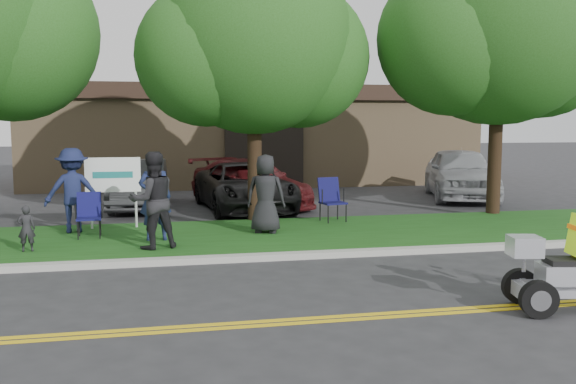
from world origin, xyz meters
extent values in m
plane|color=#28282B|center=(0.00, 0.00, 0.00)|extent=(120.00, 120.00, 0.00)
cube|color=gold|center=(0.00, -0.58, 0.01)|extent=(60.00, 0.10, 0.01)
cube|color=gold|center=(0.00, -0.42, 0.01)|extent=(60.00, 0.10, 0.01)
cube|color=#A8A89E|center=(0.00, 3.05, 0.06)|extent=(60.00, 0.25, 0.12)
cube|color=#1A4512|center=(0.00, 5.20, 0.06)|extent=(60.00, 4.00, 0.10)
cube|color=#9E7F5B|center=(2.00, 19.00, 2.00)|extent=(18.00, 8.00, 4.00)
cube|color=black|center=(2.00, 14.95, 3.70)|extent=(18.00, 0.30, 0.60)
sphere|color=#224F16|center=(-5.15, 7.30, 4.59)|extent=(4.05, 4.05, 4.05)
cylinder|color=#332114|center=(0.50, 7.20, 2.10)|extent=(0.36, 0.36, 4.20)
sphere|color=#224F16|center=(0.50, 7.20, 4.65)|extent=(4.80, 4.80, 4.80)
sphere|color=#224F16|center=(1.70, 7.50, 4.20)|extent=(3.60, 3.60, 3.60)
sphere|color=#224F16|center=(-0.70, 7.00, 4.12)|extent=(3.36, 3.36, 3.36)
cylinder|color=#332114|center=(7.00, 7.00, 2.38)|extent=(0.36, 0.36, 4.76)
sphere|color=#224F16|center=(7.00, 7.00, 5.27)|extent=(5.60, 5.60, 5.60)
sphere|color=#224F16|center=(8.40, 7.30, 4.76)|extent=(4.20, 4.20, 4.20)
sphere|color=#224F16|center=(5.60, 6.80, 4.68)|extent=(3.92, 3.92, 3.92)
cylinder|color=silver|center=(-3.40, 6.60, 0.55)|extent=(0.06, 0.06, 1.10)
cylinder|color=silver|center=(-2.40, 6.60, 0.55)|extent=(0.06, 0.06, 1.10)
cube|color=white|center=(-2.90, 6.60, 1.35)|extent=(1.25, 0.06, 0.80)
cylinder|color=black|center=(3.06, -0.99, 0.25)|extent=(0.52, 0.23, 0.50)
cylinder|color=black|center=(3.19, -0.36, 0.25)|extent=(0.52, 0.23, 0.50)
cube|color=silver|center=(3.66, -0.78, 0.49)|extent=(0.87, 0.56, 0.31)
cube|color=black|center=(3.70, -0.79, 0.68)|extent=(0.78, 0.51, 0.09)
cube|color=silver|center=(3.04, -0.66, 0.90)|extent=(0.47, 0.45, 0.27)
cylinder|color=black|center=(-3.53, 5.25, 0.31)|extent=(0.03, 0.03, 0.40)
cylinder|color=black|center=(-3.10, 5.28, 0.31)|extent=(0.03, 0.03, 0.40)
cylinder|color=black|center=(-3.56, 5.65, 0.31)|extent=(0.03, 0.03, 0.40)
cylinder|color=black|center=(-3.12, 5.68, 0.31)|extent=(0.03, 0.03, 0.40)
cube|color=#10104D|center=(-3.33, 5.47, 0.52)|extent=(0.53, 0.49, 0.04)
cube|color=#10104D|center=(-3.34, 5.68, 0.79)|extent=(0.51, 0.18, 0.54)
cylinder|color=black|center=(2.16, 6.21, 0.33)|extent=(0.03, 0.03, 0.45)
cylinder|color=black|center=(2.64, 6.31, 0.33)|extent=(0.03, 0.03, 0.45)
cylinder|color=black|center=(2.07, 6.66, 0.33)|extent=(0.03, 0.03, 0.45)
cylinder|color=black|center=(2.55, 6.75, 0.33)|extent=(0.03, 0.03, 0.45)
cube|color=#0F0E43|center=(2.35, 6.48, 0.57)|extent=(0.66, 0.62, 0.04)
cube|color=#0F0E43|center=(2.31, 6.73, 0.88)|extent=(0.59, 0.28, 0.61)
imported|color=#1A2248|center=(-1.93, 4.91, 1.02)|extent=(0.68, 0.45, 1.82)
imported|color=black|center=(-1.96, 4.06, 1.05)|extent=(1.10, 0.97, 1.90)
imported|color=#191F46|center=(-3.75, 6.22, 1.05)|extent=(1.30, 0.85, 1.89)
imported|color=black|center=(0.46, 5.28, 0.98)|extent=(0.99, 0.80, 1.76)
imported|color=black|center=(-4.33, 4.24, 0.55)|extent=(0.34, 0.24, 0.89)
imported|color=#303033|center=(-2.48, 10.53, 0.72)|extent=(1.66, 4.41, 1.44)
imported|color=black|center=(0.54, 9.53, 0.69)|extent=(2.79, 5.18, 1.38)
imported|color=#4D1214|center=(0.80, 10.35, 0.71)|extent=(3.84, 5.27, 1.42)
imported|color=#999BA0|center=(8.00, 10.85, 0.86)|extent=(3.51, 5.43, 1.72)
camera|label=1|loc=(-1.71, -7.95, 2.57)|focal=38.00mm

